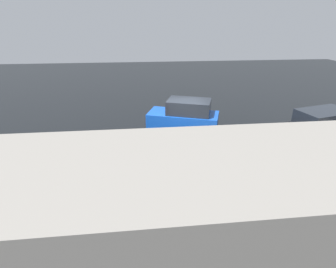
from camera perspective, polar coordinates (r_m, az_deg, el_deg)
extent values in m
plane|color=black|center=(14.43, 2.77, -1.41)|extent=(60.00, 60.00, 0.00)
cube|color=gray|center=(10.82, 6.23, -10.65)|extent=(24.00, 3.20, 0.04)
cube|color=blue|center=(14.96, 3.28, 2.82)|extent=(4.24, 2.91, 0.99)
cube|color=#1E232B|center=(14.63, 4.57, 5.94)|extent=(2.71, 2.20, 0.77)
cylinder|color=black|center=(14.77, -2.18, 0.48)|extent=(0.64, 0.41, 0.60)
cylinder|color=black|center=(16.04, -0.82, 2.42)|extent=(0.64, 0.41, 0.60)
cylinder|color=black|center=(14.34, 7.79, -0.46)|extent=(0.64, 0.41, 0.60)
cylinder|color=black|center=(15.65, 8.35, 1.61)|extent=(0.64, 0.41, 0.60)
cube|color=black|center=(15.28, 29.36, 0.06)|extent=(4.59, 2.70, 0.95)
cube|color=#1E232B|center=(15.27, 30.84, 3.13)|extent=(2.87, 2.10, 0.73)
cylinder|color=black|center=(14.02, 27.24, -3.61)|extent=(0.63, 0.35, 0.60)
cylinder|color=black|center=(14.93, 23.32, -1.27)|extent=(0.63, 0.35, 0.60)
cylinder|color=black|center=(16.92, 30.48, 0.17)|extent=(0.63, 0.35, 0.60)
cylinder|color=red|center=(11.63, -9.09, -6.50)|extent=(0.22, 0.22, 0.62)
sphere|color=red|center=(11.46, -9.20, -4.93)|extent=(0.26, 0.26, 0.26)
cylinder|color=red|center=(11.59, -8.32, -6.16)|extent=(0.10, 0.09, 0.09)
cylinder|color=red|center=(11.61, -9.90, -6.21)|extent=(0.10, 0.09, 0.09)
cylinder|color=#2D2D2D|center=(11.77, -9.00, -7.68)|extent=(0.31, 0.31, 0.06)
cube|color=silver|center=(11.51, -13.30, -2.61)|extent=(0.32, 0.41, 0.55)
sphere|color=tan|center=(11.35, -13.48, -0.86)|extent=(0.22, 0.22, 0.22)
cylinder|color=#1E1E2D|center=(11.91, -12.84, -5.45)|extent=(0.13, 0.13, 0.85)
cylinder|color=#1E1E2D|center=(11.76, -13.14, -5.87)|extent=(0.13, 0.13, 0.85)
cylinder|color=silver|center=(11.72, -12.90, -2.10)|extent=(0.09, 0.09, 0.50)
cylinder|color=silver|center=(11.32, -13.72, -3.14)|extent=(0.09, 0.09, 0.50)
cylinder|color=#B7BABF|center=(10.31, 27.56, -12.09)|extent=(0.04, 0.04, 1.05)
cylinder|color=#B7BABF|center=(9.12, 11.58, -14.52)|extent=(0.04, 0.04, 1.05)
cylinder|color=#B7BABF|center=(8.77, -7.63, -15.96)|extent=(0.04, 0.04, 1.05)
cylinder|color=#B7BABF|center=(9.36, 20.51, -11.02)|extent=(8.73, 0.04, 0.04)
cylinder|color=#B7BABF|center=(9.59, 20.15, -13.10)|extent=(8.73, 0.04, 0.04)
cylinder|color=#4C4C51|center=(10.17, -11.82, -5.67)|extent=(0.07, 0.07, 2.40)
cube|color=black|center=(9.75, -12.27, -0.78)|extent=(0.04, 0.44, 0.44)
cylinder|color=black|center=(15.22, 0.73, 0.01)|extent=(2.56, 2.56, 0.01)
cube|color=gray|center=(5.89, 32.02, -22.30)|extent=(11.38, 2.40, 4.35)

